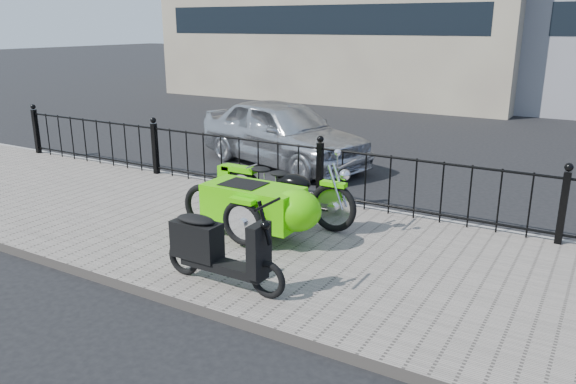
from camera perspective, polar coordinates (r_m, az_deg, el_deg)
The scene contains 8 objects.
ground at distance 7.99m, azimuth -1.14°, elevation -4.24°, with size 120.00×120.00×0.00m, color black.
sidewalk at distance 7.58m, azimuth -3.13°, elevation -4.97°, with size 30.00×3.80×0.12m, color #6D655C.
curb at distance 9.16m, azimuth 3.60°, elevation -1.11°, with size 30.00×0.10×0.12m, color gray.
iron_fence at distance 8.89m, azimuth 3.25°, elevation 1.89°, with size 14.11×0.11×1.08m.
motorcycle_sidecar at distance 7.39m, azimuth -1.80°, elevation -1.12°, with size 2.28×1.48×0.98m.
scooter at distance 6.14m, azimuth -7.40°, elevation -5.73°, with size 1.55×0.45×1.05m.
spare_tire at distance 7.80m, azimuth -8.59°, elevation -1.52°, with size 0.65×0.65×0.09m, color black.
sedan_car at distance 11.75m, azimuth -0.55°, elevation 6.08°, with size 1.63×4.05×1.38m, color #B8BABF.
Camera 1 is at (3.94, -6.34, 2.86)m, focal length 35.00 mm.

